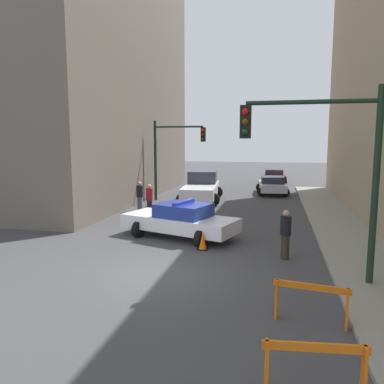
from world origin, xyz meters
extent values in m
plane|color=#424244|center=(0.00, 0.00, 0.00)|extent=(120.00, 120.00, 0.00)
cube|color=#6B6056|center=(-12.00, 14.00, 12.50)|extent=(14.00, 20.00, 25.00)
cylinder|color=black|center=(5.90, 0.35, 2.72)|extent=(0.18, 0.18, 5.20)
cylinder|color=black|center=(4.20, 0.35, 4.92)|extent=(3.40, 0.12, 0.12)
cube|color=black|center=(2.50, 0.35, 4.42)|extent=(0.30, 0.22, 0.90)
sphere|color=red|center=(2.50, 0.20, 4.69)|extent=(0.18, 0.18, 0.18)
sphere|color=#4C3D0C|center=(2.50, 0.20, 4.42)|extent=(0.18, 0.18, 0.18)
sphere|color=#0C4219|center=(2.50, 0.20, 4.15)|extent=(0.18, 0.18, 0.18)
cylinder|color=black|center=(-4.40, 13.38, 2.60)|extent=(0.18, 0.18, 5.20)
cylinder|color=black|center=(-2.80, 13.38, 4.80)|extent=(3.20, 0.12, 0.12)
cube|color=black|center=(-1.20, 13.38, 4.30)|extent=(0.30, 0.22, 0.90)
sphere|color=red|center=(-1.20, 13.23, 4.57)|extent=(0.18, 0.18, 0.18)
sphere|color=#4C3D0C|center=(-1.20, 13.23, 4.30)|extent=(0.18, 0.18, 0.18)
sphere|color=#0C4219|center=(-1.20, 13.23, 4.03)|extent=(0.18, 0.18, 0.18)
cube|color=white|center=(-0.40, 4.28, 0.60)|extent=(5.04, 3.23, 0.55)
cube|color=navy|center=(-0.22, 4.22, 1.14)|extent=(2.39, 2.17, 0.52)
cylinder|color=black|center=(-2.05, 3.93, 0.33)|extent=(0.42, 0.70, 0.66)
cylinder|color=black|center=(-1.52, 5.55, 0.33)|extent=(0.42, 0.70, 0.66)
cylinder|color=black|center=(0.72, 3.02, 0.33)|extent=(0.42, 0.70, 0.66)
cylinder|color=black|center=(1.25, 4.63, 0.33)|extent=(0.42, 0.70, 0.66)
cube|color=#2633BF|center=(-0.22, 4.22, 1.46)|extent=(0.62, 1.38, 0.12)
cube|color=silver|center=(-1.32, 13.31, 0.75)|extent=(2.47, 5.56, 0.70)
cube|color=#2D333D|center=(-1.42, 14.39, 1.50)|extent=(1.98, 1.88, 0.80)
cylinder|color=black|center=(-2.39, 14.90, 0.40)|extent=(0.82, 0.33, 0.80)
cylinder|color=black|center=(-0.55, 15.06, 0.40)|extent=(0.82, 0.33, 0.80)
cylinder|color=black|center=(-2.09, 11.57, 0.40)|extent=(0.82, 0.33, 0.80)
cylinder|color=black|center=(-0.26, 11.73, 0.40)|extent=(0.82, 0.33, 0.80)
cube|color=silver|center=(3.12, 18.00, 0.57)|extent=(2.16, 4.44, 0.52)
cube|color=#232833|center=(3.13, 17.83, 1.07)|extent=(1.73, 1.93, 0.48)
cylinder|color=black|center=(2.18, 19.26, 0.31)|extent=(0.64, 0.27, 0.62)
cylinder|color=black|center=(3.83, 19.40, 0.31)|extent=(0.64, 0.27, 0.62)
cylinder|color=black|center=(2.41, 16.60, 0.31)|extent=(0.64, 0.27, 0.62)
cylinder|color=black|center=(4.06, 16.74, 0.31)|extent=(0.64, 0.27, 0.62)
cube|color=maroon|center=(3.25, 25.15, 0.57)|extent=(1.87, 4.33, 0.52)
cube|color=#232833|center=(3.25, 24.97, 1.07)|extent=(1.61, 1.83, 0.48)
cylinder|color=black|center=(2.44, 26.49, 0.31)|extent=(0.62, 0.23, 0.62)
cylinder|color=black|center=(4.10, 26.46, 0.31)|extent=(0.62, 0.23, 0.62)
cylinder|color=black|center=(2.40, 23.83, 0.31)|extent=(0.62, 0.23, 0.62)
cylinder|color=black|center=(4.06, 23.80, 0.31)|extent=(0.62, 0.23, 0.62)
cylinder|color=black|center=(-3.08, 8.29, 0.41)|extent=(0.39, 0.39, 0.82)
cylinder|color=maroon|center=(-3.08, 8.29, 1.13)|extent=(0.50, 0.50, 0.62)
sphere|color=tan|center=(-3.08, 8.29, 1.55)|extent=(0.31, 0.31, 0.22)
cylinder|color=#474C66|center=(-4.01, 9.33, 0.41)|extent=(0.32, 0.32, 0.82)
cylinder|color=black|center=(-4.01, 9.33, 1.13)|extent=(0.42, 0.42, 0.62)
sphere|color=tan|center=(-4.01, 9.33, 1.55)|extent=(0.25, 0.25, 0.22)
cylinder|color=#382D23|center=(3.73, 2.30, 0.41)|extent=(0.37, 0.37, 0.82)
cylinder|color=black|center=(3.73, 2.30, 1.13)|extent=(0.47, 0.47, 0.62)
sphere|color=tan|center=(3.73, 2.30, 1.55)|extent=(0.29, 0.29, 0.22)
cube|color=orange|center=(4.01, -4.61, 0.83)|extent=(1.59, 0.24, 0.14)
cube|color=orange|center=(3.30, -4.70, 0.45)|extent=(0.07, 0.16, 0.90)
cube|color=orange|center=(4.73, -4.53, 0.45)|extent=(0.07, 0.16, 0.90)
cube|color=orange|center=(4.16, -2.18, 0.83)|extent=(1.59, 0.29, 0.14)
cube|color=orange|center=(3.45, -2.07, 0.45)|extent=(0.07, 0.17, 0.90)
cube|color=orange|center=(4.87, -2.29, 0.45)|extent=(0.07, 0.17, 0.90)
cube|color=black|center=(0.85, 2.75, 0.02)|extent=(0.36, 0.36, 0.04)
cone|color=#F2600C|center=(0.85, 2.75, 0.35)|extent=(0.28, 0.28, 0.62)
camera|label=1|loc=(3.34, -10.14, 3.91)|focal=35.00mm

